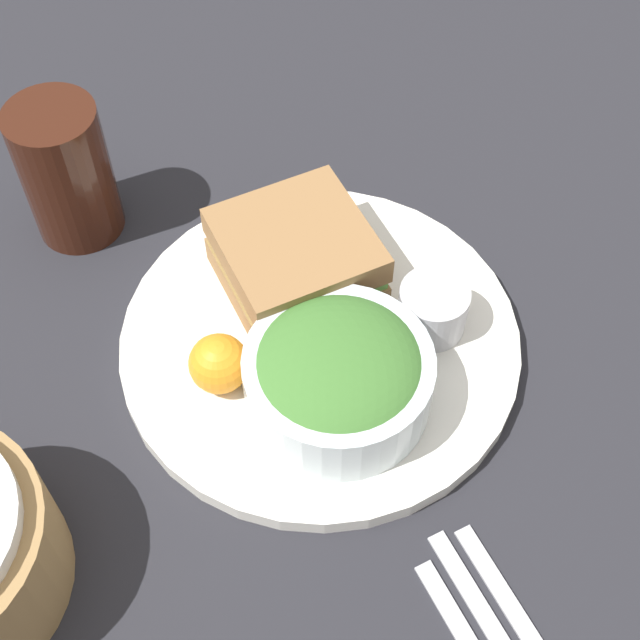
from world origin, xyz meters
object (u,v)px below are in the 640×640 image
object	(u,v)px
salad_bowl	(338,375)
drink_glass	(66,172)
dressing_cup	(433,309)
plate	(320,341)
sandwich	(296,259)

from	to	relation	value
salad_bowl	drink_glass	bearing A→B (deg)	14.98
salad_bowl	dressing_cup	distance (m)	0.10
plate	drink_glass	distance (m)	0.24
plate	drink_glass	size ratio (longest dim) A/B	2.50
drink_glass	sandwich	bearing A→B (deg)	-147.32
plate	drink_glass	xyz separation A→B (m)	(0.22, 0.09, 0.05)
sandwich	drink_glass	xyz separation A→B (m)	(0.17, 0.11, 0.02)
plate	dressing_cup	distance (m)	0.09
salad_bowl	dressing_cup	size ratio (longest dim) A/B	2.54
salad_bowl	drink_glass	world-z (taller)	drink_glass
plate	sandwich	world-z (taller)	sandwich
plate	sandwich	bearing A→B (deg)	-14.74
plate	salad_bowl	bearing A→B (deg)	158.15
sandwich	dressing_cup	distance (m)	0.11
sandwich	salad_bowl	bearing A→B (deg)	161.63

